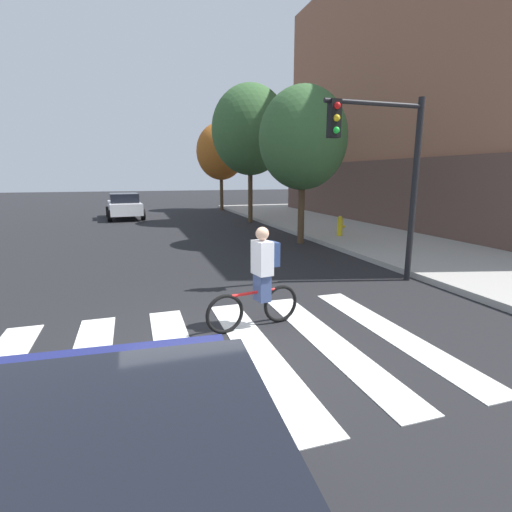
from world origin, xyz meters
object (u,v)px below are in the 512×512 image
cyclist (260,278)px  fire_hydrant (340,226)px  street_tree_far (221,152)px  sedan_mid (124,206)px  street_tree_near (303,139)px  traffic_light_near (386,159)px  street_tree_mid (250,130)px

cyclist → fire_hydrant: size_ratio=2.17×
fire_hydrant → street_tree_far: street_tree_far is taller
sedan_mid → fire_hydrant: size_ratio=5.60×
street_tree_near → street_tree_far: bearing=88.8°
traffic_light_near → street_tree_near: street_tree_near is taller
fire_hydrant → street_tree_near: street_tree_near is taller
traffic_light_near → fire_hydrant: traffic_light_near is taller
cyclist → street_tree_mid: size_ratio=0.24×
sedan_mid → traffic_light_near: size_ratio=1.04×
fire_hydrant → street_tree_mid: 7.92m
sedan_mid → street_tree_mid: size_ratio=0.62×
street_tree_near → street_tree_mid: size_ratio=0.79×
traffic_light_near → street_tree_far: (0.81, 20.02, 1.27)m
sedan_mid → cyclist: (2.37, -18.02, 0.09)m
street_tree_near → street_tree_far: 14.48m
cyclist → street_tree_near: 8.73m
traffic_light_near → fire_hydrant: 6.73m
cyclist → street_tree_mid: 15.09m
sedan_mid → street_tree_mid: (6.49, -4.05, 4.01)m
cyclist → street_tree_mid: street_tree_mid is taller
street_tree_near → street_tree_mid: (0.12, 6.78, 1.00)m
cyclist → street_tree_near: (4.00, 7.19, 2.93)m
cyclist → traffic_light_near: bearing=25.3°
traffic_light_near → fire_hydrant: bearing=68.1°
cyclist → fire_hydrant: (5.84, 7.51, -0.31)m
sedan_mid → fire_hydrant: 13.34m
cyclist → traffic_light_near: 4.36m
fire_hydrant → sedan_mid: bearing=128.0°
sedan_mid → street_tree_near: size_ratio=0.78×
street_tree_near → traffic_light_near: bearing=-95.3°
cyclist → street_tree_near: bearing=60.9°
traffic_light_near → street_tree_far: 20.07m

